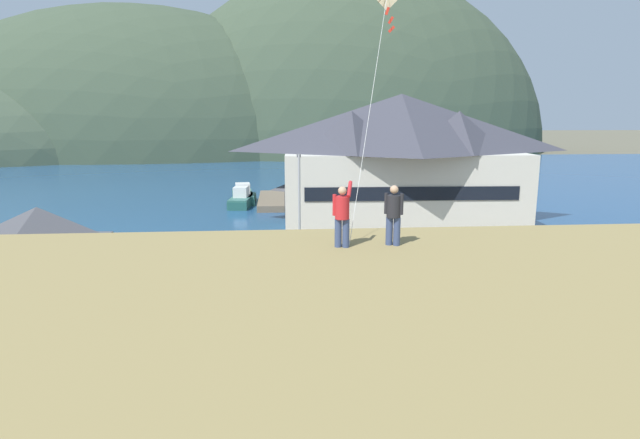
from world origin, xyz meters
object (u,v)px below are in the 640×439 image
at_px(storage_shed_waterside, 318,197).
at_px(parking_light_pole, 299,201).
at_px(parked_car_mid_row_center, 272,299).
at_px(harbor_lodge, 400,156).
at_px(flying_kite, 386,3).
at_px(storage_shed_near_lot, 42,256).
at_px(wharf_dock, 273,201).
at_px(parked_car_back_row_right, 422,264).
at_px(parked_car_mid_row_far, 174,315).
at_px(moored_boat_wharfside, 243,196).
at_px(parked_car_front_row_end, 529,258).
at_px(person_kite_flyer, 342,214).
at_px(moored_boat_inner_slip, 242,199).
at_px(parked_car_lone_by_shed, 396,302).
at_px(moored_boat_outer_mooring, 304,202).
at_px(parked_car_back_row_left, 530,297).
at_px(parked_car_front_row_red, 604,256).
at_px(parked_car_mid_row_near, 172,275).
at_px(parked_car_front_row_silver, 305,261).
at_px(person_companion, 394,213).

height_order(storage_shed_waterside, parking_light_pole, parking_light_pole).
xyz_separation_m(storage_shed_waterside, parking_light_pole, (-2.22, -13.16, 1.77)).
xyz_separation_m(storage_shed_waterside, parked_car_mid_row_center, (-3.91, -22.64, -1.39)).
relative_size(harbor_lodge, flying_kite, 2.48).
xyz_separation_m(storage_shed_near_lot, wharf_dock, (11.32, 30.79, -2.38)).
xyz_separation_m(parked_car_mid_row_center, parked_car_back_row_right, (8.74, 5.29, 0.00)).
distance_m(wharf_dock, parked_car_mid_row_far, 35.35).
height_order(moored_boat_wharfside, parked_car_front_row_end, moored_boat_wharfside).
relative_size(harbor_lodge, person_kite_flyer, 11.67).
height_order(moored_boat_wharfside, parked_car_back_row_right, moored_boat_wharfside).
bearing_deg(moored_boat_inner_slip, parked_car_lone_by_shed, -74.13).
relative_size(moored_boat_outer_mooring, parked_car_mid_row_center, 1.34).
xyz_separation_m(harbor_lodge, person_kite_flyer, (-8.89, -30.65, 0.82)).
bearing_deg(parking_light_pole, parked_car_back_row_left, -43.26).
xyz_separation_m(storage_shed_near_lot, parked_car_front_row_red, (32.13, 3.38, -1.66)).
xyz_separation_m(parking_light_pole, flying_kite, (2.75, -13.14, 9.52)).
relative_size(storage_shed_waterside, parked_car_mid_row_near, 1.51).
distance_m(harbor_lodge, parked_car_lone_by_shed, 23.31).
bearing_deg(parked_car_mid_row_center, person_kite_flyer, -77.00).
bearing_deg(moored_boat_inner_slip, harbor_lodge, -36.93).
height_order(moored_boat_outer_mooring, moored_boat_inner_slip, same).
height_order(storage_shed_waterside, parked_car_mid_row_center, storage_shed_waterside).
bearing_deg(storage_shed_waterside, storage_shed_near_lot, -127.82).
distance_m(parked_car_front_row_silver, parked_car_mid_row_near, 7.78).
distance_m(moored_boat_wharfside, flying_kite, 41.64).
distance_m(moored_boat_wharfside, parked_car_mid_row_near, 30.79).
bearing_deg(parked_car_mid_row_center, person_companion, -68.46).
relative_size(moored_boat_wharfside, moored_boat_inner_slip, 1.10).
distance_m(parked_car_back_row_left, parked_car_back_row_right, 6.98).
xyz_separation_m(storage_shed_waterside, moored_boat_inner_slip, (-7.56, 9.70, -1.73)).
distance_m(harbor_lodge, storage_shed_near_lot, 29.53).
distance_m(moored_boat_wharfside, parked_car_mid_row_far, 36.72).
xyz_separation_m(moored_boat_wharfside, parked_car_mid_row_center, (3.75, -35.04, 0.34)).
height_order(moored_boat_outer_mooring, parked_car_lone_by_shed, moored_boat_outer_mooring).
bearing_deg(person_companion, moored_boat_wharfside, 99.49).
xyz_separation_m(moored_boat_wharfside, parked_car_lone_by_shed, (9.53, -35.88, 0.34)).
bearing_deg(moored_boat_outer_mooring, storage_shed_near_lot, -117.91).
relative_size(storage_shed_near_lot, storage_shed_waterside, 0.92).
height_order(moored_boat_wharfside, parked_car_front_row_silver, moored_boat_wharfside).
height_order(moored_boat_wharfside, parked_car_back_row_left, moored_boat_wharfside).
bearing_deg(parked_car_front_row_silver, moored_boat_wharfside, 101.16).
distance_m(parked_car_front_row_end, parking_light_pole, 14.73).
height_order(parked_car_lone_by_shed, person_companion, person_companion).
distance_m(parked_car_front_row_end, parked_car_mid_row_near, 21.28).
distance_m(wharf_dock, moored_boat_wharfside, 3.83).
distance_m(parked_car_mid_row_center, person_kite_flyer, 11.28).
height_order(parked_car_mid_row_center, flying_kite, flying_kite).
bearing_deg(parked_car_mid_row_near, storage_shed_near_lot, -164.70).
xyz_separation_m(moored_boat_wharfside, parked_car_mid_row_far, (-0.53, -36.71, 0.34)).
xyz_separation_m(storage_shed_near_lot, parked_car_mid_row_center, (11.61, -2.66, -1.66)).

